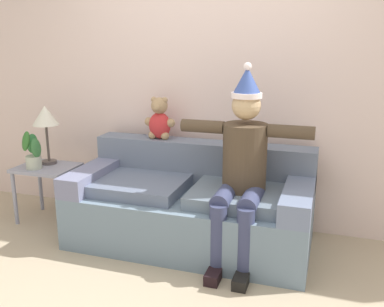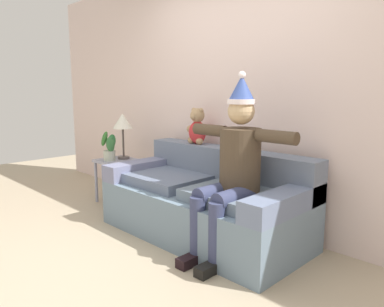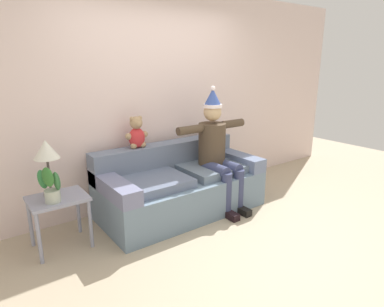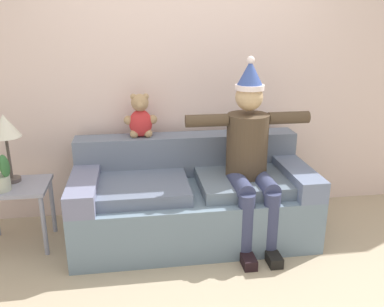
% 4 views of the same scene
% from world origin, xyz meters
% --- Properties ---
extents(ground_plane, '(10.00, 10.00, 0.00)m').
position_xyz_m(ground_plane, '(0.00, 0.00, 0.00)').
color(ground_plane, tan).
extents(back_wall, '(7.00, 0.10, 2.70)m').
position_xyz_m(back_wall, '(0.00, 1.55, 1.35)').
color(back_wall, beige).
rests_on(back_wall, ground_plane).
extents(couch, '(1.97, 0.93, 0.81)m').
position_xyz_m(couch, '(0.00, 1.00, 0.32)').
color(couch, slate).
rests_on(couch, ground_plane).
extents(person_seated, '(1.02, 0.77, 1.52)m').
position_xyz_m(person_seated, '(0.45, 0.84, 0.77)').
color(person_seated, '#4B3B2A').
rests_on(person_seated, ground_plane).
extents(teddy_bear, '(0.29, 0.17, 0.38)m').
position_xyz_m(teddy_bear, '(-0.40, 1.30, 0.98)').
color(teddy_bear, red).
rests_on(teddy_bear, couch).
extents(side_table, '(0.53, 0.43, 0.53)m').
position_xyz_m(side_table, '(-1.43, 1.00, 0.45)').
color(side_table, '#8F91A7').
rests_on(side_table, ground_plane).
extents(table_lamp, '(0.24, 0.24, 0.56)m').
position_xyz_m(table_lamp, '(-1.46, 1.09, 0.97)').
color(table_lamp, '#524847').
rests_on(table_lamp, side_table).
extents(potted_plant, '(0.22, 0.27, 0.37)m').
position_xyz_m(potted_plant, '(-1.50, 0.91, 0.69)').
color(potted_plant, '#AEB7A4').
rests_on(potted_plant, side_table).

